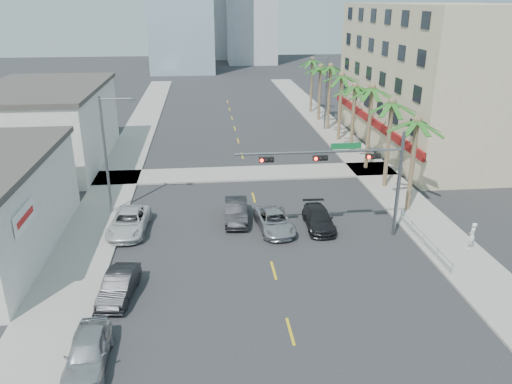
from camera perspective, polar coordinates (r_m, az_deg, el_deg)
The scene contains 25 objects.
ground at distance 27.34m, azimuth 3.21°, elevation -13.12°, with size 260.00×260.00×0.00m, color #262628.
sidewalk_right at distance 47.67m, azimuth 13.74°, elevation 1.79°, with size 4.00×120.00×0.15m, color gray.
sidewalk_left at distance 45.69m, azimuth -15.94°, elevation 0.73°, with size 4.00×120.00×0.15m, color gray.
sidewalk_cross at distance 47.00m, azimuth -1.01°, elevation 2.14°, with size 80.00×4.00×0.15m, color gray.
building_right at distance 58.85m, azimuth 20.56°, elevation 12.14°, with size 15.25×28.00×15.00m.
building_left_far at distance 53.95m, azimuth -22.91°, elevation 6.87°, with size 11.00×18.00×7.20m, color beige.
traffic_signal_mast at distance 33.36m, azimuth 11.09°, elevation 2.73°, with size 11.12×0.54×7.20m.
palm_tree_0 at distance 38.50m, azimuth 17.96°, elevation 7.68°, with size 4.80×4.80×7.80m.
palm_tree_1 at distance 43.13m, azimuth 15.30°, elevation 9.79°, with size 4.80×4.80×8.16m.
palm_tree_2 at distance 47.88m, azimuth 13.14°, elevation 11.47°, with size 4.80×4.80×8.52m.
palm_tree_3 at distance 52.87m, azimuth 11.27°, elevation 11.72°, with size 4.80×4.80×7.80m.
palm_tree_4 at distance 57.75m, azimuth 9.79°, elevation 12.93°, with size 4.80×4.80×8.16m.
palm_tree_5 at distance 62.69m, azimuth 8.53°, elevation 13.95°, with size 4.80×4.80×8.52m.
palm_tree_6 at distance 67.78m, azimuth 7.40°, elevation 13.94°, with size 4.80×4.80×7.80m.
palm_tree_7 at distance 72.78m, azimuth 6.47°, elevation 14.74°, with size 4.80×4.80×8.16m.
streetlight_left at distance 38.38m, azimuth -16.58°, elevation 4.65°, with size 2.55×0.25×9.00m.
streetlight_right at distance 62.93m, azimuth 7.85°, elevation 11.50°, with size 2.55×0.25×9.00m.
guardrail at distance 34.87m, azimuth 18.64°, elevation -4.99°, with size 0.08×8.08×1.00m.
car_parked_near at distance 24.44m, azimuth -18.68°, elevation -16.89°, with size 1.79×4.45×1.52m, color #B3B4B8.
car_parked_mid at distance 28.83m, azimuth -15.40°, elevation -10.29°, with size 1.49×4.28×1.41m, color black.
car_parked_far at distance 36.26m, azimuth -14.32°, elevation -3.36°, with size 2.47×5.36×1.49m, color silver.
car_lane_left at distance 36.88m, azimuth -2.28°, elevation -2.21°, with size 1.62×4.65×1.53m, color black.
car_lane_center at distance 35.44m, azimuth 2.13°, elevation -3.37°, with size 2.26×4.90×1.36m, color #B1B0B5.
car_lane_right at distance 36.14m, azimuth 7.16°, elevation -3.04°, with size 1.89×4.65×1.35m, color black.
pedestrian at distance 35.40m, azimuth 23.46°, elevation -4.60°, with size 0.66×0.43×1.80m, color white.
Camera 1 is at (-3.86, -22.28, 15.37)m, focal length 35.00 mm.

